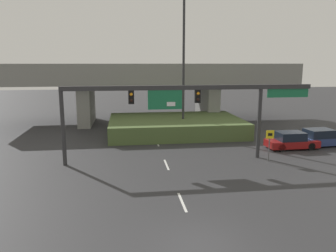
% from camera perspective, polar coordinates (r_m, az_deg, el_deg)
% --- Properties ---
extents(ground_plane, '(160.00, 160.00, 0.00)m').
position_cam_1_polar(ground_plane, '(13.91, 5.62, -19.89)').
color(ground_plane, '#2D2D30').
extents(lane_markings, '(0.14, 21.68, 0.01)m').
position_cam_1_polar(lane_markings, '(26.48, -1.17, -4.64)').
color(lane_markings, silver).
rests_on(lane_markings, ground).
extents(signal_gantry, '(18.19, 0.44, 5.55)m').
position_cam_1_polar(signal_gantry, '(23.51, 2.91, 4.74)').
color(signal_gantry, '#2D2D30').
rests_on(signal_gantry, ground).
extents(speed_limit_sign, '(0.60, 0.11, 2.38)m').
position_cam_1_polar(speed_limit_sign, '(24.87, 17.27, -2.48)').
color(speed_limit_sign, '#4C4C4C').
rests_on(speed_limit_sign, ground).
extents(highway_light_pole_near, '(0.70, 0.36, 17.31)m').
position_cam_1_polar(highway_light_pole_near, '(32.74, 2.76, 14.30)').
color(highway_light_pole_near, '#2D2D30').
rests_on(highway_light_pole_near, ground).
extents(overpass_bridge, '(34.42, 8.75, 7.03)m').
position_cam_1_polar(overpass_bridge, '(39.54, -3.50, 7.73)').
color(overpass_bridge, gray).
rests_on(overpass_bridge, ground).
extents(grass_embankment, '(13.28, 9.02, 1.54)m').
position_cam_1_polar(grass_embankment, '(33.55, 1.28, 0.04)').
color(grass_embankment, '#4C6033').
rests_on(grass_embankment, ground).
extents(parked_sedan_near_right, '(4.27, 1.87, 1.43)m').
position_cam_1_polar(parked_sedan_near_right, '(29.44, 20.67, -2.44)').
color(parked_sedan_near_right, maroon).
rests_on(parked_sedan_near_right, ground).
extents(parked_sedan_mid_right, '(4.50, 2.19, 1.47)m').
position_cam_1_polar(parked_sedan_mid_right, '(31.42, 24.94, -1.92)').
color(parked_sedan_mid_right, navy).
rests_on(parked_sedan_mid_right, ground).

